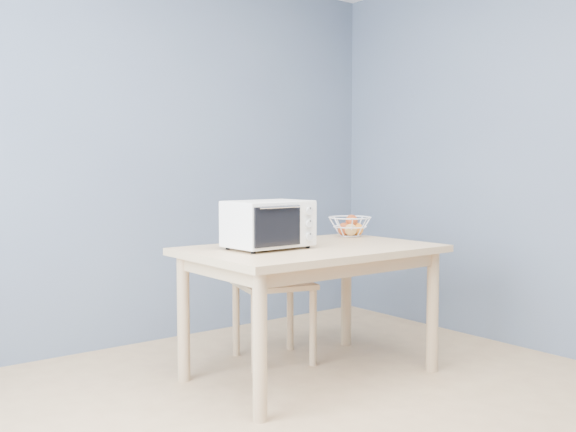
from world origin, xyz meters
TOP-DOWN VIEW (x-y plane):
  - room at (0.00, 0.00)m, footprint 4.01×4.51m
  - dining_table at (0.49, 0.98)m, footprint 1.40×0.90m
  - toaster_oven at (0.22, 1.04)m, footprint 0.47×0.35m
  - fruit_basket at (1.04, 1.25)m, footprint 0.32×0.32m
  - dining_chair at (0.52, 1.40)m, footprint 0.54×0.54m

SIDE VIEW (x-z plane):
  - dining_chair at x=0.52m, z-range -0.01..0.92m
  - dining_table at x=0.49m, z-range 0.27..1.02m
  - fruit_basket at x=1.04m, z-range 0.75..0.89m
  - toaster_oven at x=0.22m, z-range 0.76..1.02m
  - room at x=0.00m, z-range -0.01..2.61m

